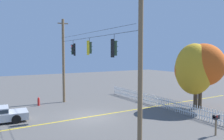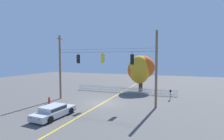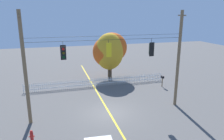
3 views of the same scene
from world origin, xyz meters
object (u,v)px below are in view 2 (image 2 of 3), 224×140
autumn_maple_near_fence (139,69)px  roadside_mailbox (170,91)px  traffic_signal_westbound_side (132,59)px  traffic_signal_northbound_secondary (103,58)px  fire_hydrant (49,100)px  parked_car (54,111)px  traffic_signal_northbound_primary (78,59)px  autumn_maple_mid (141,69)px

autumn_maple_near_fence → roadside_mailbox: 7.37m
autumn_maple_near_fence → traffic_signal_westbound_side: bearing=-82.2°
traffic_signal_northbound_secondary → autumn_maple_near_fence: (2.49, 9.29, -1.86)m
fire_hydrant → roadside_mailbox: 15.91m
autumn_maple_near_fence → fire_hydrant: (-8.60, -11.98, -3.32)m
autumn_maple_near_fence → parked_car: 17.01m
traffic_signal_northbound_secondary → roadside_mailbox: (7.83, 4.94, -4.48)m
traffic_signal_northbound_primary → traffic_signal_northbound_secondary: size_ratio=1.06×
autumn_maple_mid → parked_car: 17.60m
traffic_signal_northbound_primary → fire_hydrant: 6.31m
autumn_maple_mid → parked_car: (-4.79, -16.63, -3.24)m
traffic_signal_northbound_secondary → traffic_signal_northbound_primary: bearing=179.7°
traffic_signal_northbound_primary → parked_car: size_ratio=0.31×
roadside_mailbox → autumn_maple_mid: bearing=136.3°
traffic_signal_northbound_primary → fire_hydrant: traffic_signal_northbound_primary is taller
fire_hydrant → traffic_signal_westbound_side: bearing=15.2°
traffic_signal_northbound_primary → roadside_mailbox: (11.40, 4.92, -4.40)m
autumn_maple_near_fence → parked_car: autumn_maple_near_fence is taller
traffic_signal_northbound_primary → autumn_maple_near_fence: (6.06, 9.27, -1.78)m
traffic_signal_northbound_primary → traffic_signal_northbound_secondary: bearing=-0.3°
autumn_maple_near_fence → roadside_mailbox: autumn_maple_near_fence is taller
traffic_signal_westbound_side → fire_hydrant: bearing=-164.8°
autumn_maple_mid → fire_hydrant: bearing=-125.1°
autumn_maple_near_fence → autumn_maple_mid: 0.60m
traffic_signal_westbound_side → autumn_maple_mid: traffic_signal_westbound_side is taller
traffic_signal_northbound_primary → autumn_maple_mid: (6.27, 9.82, -1.66)m
parked_car → roadside_mailbox: bearing=49.8°
traffic_signal_northbound_secondary → fire_hydrant: (-6.11, -2.69, -5.18)m
traffic_signal_northbound_secondary → autumn_maple_near_fence: size_ratio=0.23×
traffic_signal_northbound_primary → autumn_maple_mid: size_ratio=0.24×
parked_car → fire_hydrant: 5.75m
traffic_signal_northbound_primary → parked_car: bearing=-77.7°
traffic_signal_westbound_side → fire_hydrant: 11.42m
traffic_signal_northbound_secondary → roadside_mailbox: traffic_signal_northbound_secondary is taller
roadside_mailbox → fire_hydrant: bearing=-151.3°
traffic_signal_northbound_primary → traffic_signal_northbound_secondary: (3.57, -0.02, 0.08)m
parked_car → fire_hydrant: parked_car is taller
traffic_signal_northbound_secondary → autumn_maple_mid: (2.70, 9.84, -1.73)m
traffic_signal_northbound_primary → traffic_signal_northbound_secondary: same height
traffic_signal_westbound_side → autumn_maple_near_fence: traffic_signal_westbound_side is taller
traffic_signal_northbound_primary → fire_hydrant: (-2.54, -2.71, -5.10)m
autumn_maple_mid → fire_hydrant: size_ratio=7.41×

